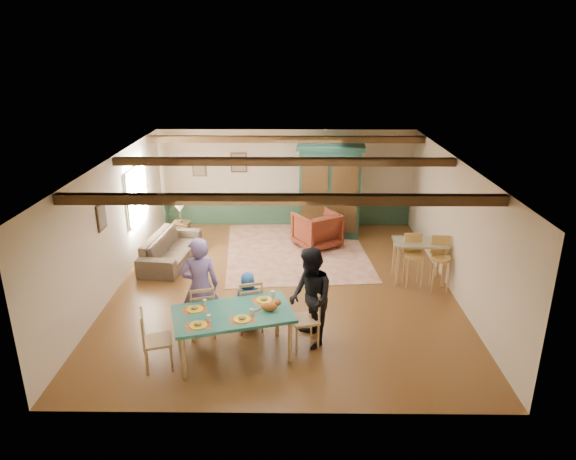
{
  "coord_description": "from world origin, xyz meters",
  "views": [
    {
      "loc": [
        0.2,
        -9.87,
        4.85
      ],
      "look_at": [
        0.09,
        0.34,
        1.15
      ],
      "focal_mm": 32.0,
      "sensor_mm": 36.0,
      "label": 1
    }
  ],
  "objects_px": {
    "dining_chair_end_right": "(304,318)",
    "end_table": "(181,232)",
    "table_lamp": "(180,213)",
    "dining_chair_far_left": "(202,310)",
    "person_child": "(248,300)",
    "dining_table": "(234,334)",
    "bar_stool_left": "(414,261)",
    "counter_table": "(418,261)",
    "armchair": "(317,230)",
    "sofa": "(171,248)",
    "dining_chair_end_left": "(157,339)",
    "dining_chair_far_right": "(249,304)",
    "person_man": "(200,287)",
    "person_woman": "(311,298)",
    "armoire": "(330,192)",
    "bar_stool_right": "(440,264)",
    "cat": "(269,306)"
  },
  "relations": [
    {
      "from": "dining_chair_end_right",
      "to": "end_table",
      "type": "xyz_separation_m",
      "value": [
        -3.1,
        4.84,
        -0.23
      ]
    },
    {
      "from": "end_table",
      "to": "table_lamp",
      "type": "xyz_separation_m",
      "value": [
        0.0,
        0.0,
        0.51
      ]
    },
    {
      "from": "dining_chair_far_left",
      "to": "person_child",
      "type": "xyz_separation_m",
      "value": [
        0.78,
        0.32,
        0.03
      ]
    },
    {
      "from": "table_lamp",
      "to": "dining_table",
      "type": "bearing_deg",
      "value": -69.47
    },
    {
      "from": "end_table",
      "to": "bar_stool_left",
      "type": "xyz_separation_m",
      "value": [
        5.44,
        -2.56,
        0.3
      ]
    },
    {
      "from": "end_table",
      "to": "counter_table",
      "type": "bearing_deg",
      "value": -22.47
    },
    {
      "from": "armchair",
      "to": "bar_stool_left",
      "type": "height_order",
      "value": "bar_stool_left"
    },
    {
      "from": "dining_chair_far_left",
      "to": "table_lamp",
      "type": "relative_size",
      "value": 2.06
    },
    {
      "from": "table_lamp",
      "to": "counter_table",
      "type": "relative_size",
      "value": 0.44
    },
    {
      "from": "sofa",
      "to": "dining_chair_end_left",
      "type": "bearing_deg",
      "value": -163.49
    },
    {
      "from": "dining_chair_far_right",
      "to": "dining_chair_end_left",
      "type": "bearing_deg",
      "value": 24.92
    },
    {
      "from": "person_man",
      "to": "bar_stool_left",
      "type": "height_order",
      "value": "person_man"
    },
    {
      "from": "person_woman",
      "to": "table_lamp",
      "type": "relative_size",
      "value": 3.57
    },
    {
      "from": "dining_chair_far_left",
      "to": "sofa",
      "type": "relative_size",
      "value": 0.45
    },
    {
      "from": "dining_table",
      "to": "person_woman",
      "type": "relative_size",
      "value": 1.09
    },
    {
      "from": "dining_chair_end_right",
      "to": "end_table",
      "type": "bearing_deg",
      "value": -163.65
    },
    {
      "from": "sofa",
      "to": "counter_table",
      "type": "bearing_deg",
      "value": -94.0
    },
    {
      "from": "person_child",
      "to": "table_lamp",
      "type": "distance_m",
      "value": 4.75
    },
    {
      "from": "sofa",
      "to": "bar_stool_left",
      "type": "distance_m",
      "value": 5.56
    },
    {
      "from": "armoire",
      "to": "counter_table",
      "type": "height_order",
      "value": "armoire"
    },
    {
      "from": "dining_chair_far_right",
      "to": "person_woman",
      "type": "xyz_separation_m",
      "value": [
        1.07,
        -0.48,
        0.37
      ]
    },
    {
      "from": "dining_chair_far_right",
      "to": "counter_table",
      "type": "bearing_deg",
      "value": -166.17
    },
    {
      "from": "sofa",
      "to": "dining_table",
      "type": "bearing_deg",
      "value": -147.37
    },
    {
      "from": "dining_table",
      "to": "dining_chair_far_left",
      "type": "xyz_separation_m",
      "value": [
        -0.62,
        0.61,
        0.11
      ]
    },
    {
      "from": "bar_stool_left",
      "to": "counter_table",
      "type": "bearing_deg",
      "value": 53.28
    },
    {
      "from": "dining_chair_far_right",
      "to": "person_man",
      "type": "xyz_separation_m",
      "value": [
        -0.83,
        -0.16,
        0.41
      ]
    },
    {
      "from": "dining_chair_end_right",
      "to": "person_man",
      "type": "relative_size",
      "value": 0.55
    },
    {
      "from": "end_table",
      "to": "sofa",
      "type": "bearing_deg",
      "value": -88.92
    },
    {
      "from": "end_table",
      "to": "table_lamp",
      "type": "distance_m",
      "value": 0.51
    },
    {
      "from": "dining_chair_far_left",
      "to": "end_table",
      "type": "xyz_separation_m",
      "value": [
        -1.32,
        4.57,
        -0.23
      ]
    },
    {
      "from": "person_man",
      "to": "table_lamp",
      "type": "relative_size",
      "value": 3.73
    },
    {
      "from": "dining_table",
      "to": "bar_stool_right",
      "type": "bearing_deg",
      "value": 31.56
    },
    {
      "from": "person_child",
      "to": "bar_stool_right",
      "type": "xyz_separation_m",
      "value": [
        3.85,
        1.54,
        0.04
      ]
    },
    {
      "from": "dining_chair_end_right",
      "to": "person_child",
      "type": "distance_m",
      "value": 1.15
    },
    {
      "from": "dining_chair_far_left",
      "to": "dining_chair_end_right",
      "type": "xyz_separation_m",
      "value": [
        1.78,
        -0.27,
        0.0
      ]
    },
    {
      "from": "armoire",
      "to": "end_table",
      "type": "height_order",
      "value": "armoire"
    },
    {
      "from": "dining_table",
      "to": "bar_stool_left",
      "type": "relative_size",
      "value": 1.67
    },
    {
      "from": "sofa",
      "to": "counter_table",
      "type": "relative_size",
      "value": 2.01
    },
    {
      "from": "person_woman",
      "to": "counter_table",
      "type": "relative_size",
      "value": 1.56
    },
    {
      "from": "dining_chair_end_right",
      "to": "end_table",
      "type": "height_order",
      "value": "dining_chair_end_right"
    },
    {
      "from": "bar_stool_right",
      "to": "dining_chair_end_left",
      "type": "bearing_deg",
      "value": -146.15
    },
    {
      "from": "dining_chair_end_right",
      "to": "bar_stool_right",
      "type": "height_order",
      "value": "bar_stool_right"
    },
    {
      "from": "person_woman",
      "to": "person_child",
      "type": "distance_m",
      "value": 1.27
    },
    {
      "from": "dining_chair_far_right",
      "to": "table_lamp",
      "type": "xyz_separation_m",
      "value": [
        -2.13,
        4.33,
        0.27
      ]
    },
    {
      "from": "sofa",
      "to": "armoire",
      "type": "bearing_deg",
      "value": -58.49
    },
    {
      "from": "cat",
      "to": "bar_stool_right",
      "type": "xyz_separation_m",
      "value": [
        3.43,
        2.4,
        -0.31
      ]
    },
    {
      "from": "dining_table",
      "to": "counter_table",
      "type": "relative_size",
      "value": 1.7
    },
    {
      "from": "dining_chair_end_left",
      "to": "bar_stool_right",
      "type": "xyz_separation_m",
      "value": [
        5.18,
        2.81,
        0.07
      ]
    },
    {
      "from": "dining_table",
      "to": "bar_stool_left",
      "type": "height_order",
      "value": "bar_stool_left"
    },
    {
      "from": "dining_chair_end_right",
      "to": "person_child",
      "type": "height_order",
      "value": "person_child"
    }
  ]
}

